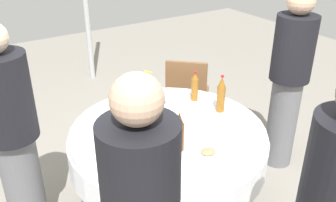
# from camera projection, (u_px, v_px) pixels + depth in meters

# --- Properties ---
(dining_table) EXTENTS (1.44, 1.44, 0.74)m
(dining_table) POSITION_uv_depth(u_px,v_px,m) (168.00, 146.00, 2.78)
(dining_table) COLOR white
(dining_table) RESTS_ON ground_plane
(bottle_clear_rear) EXTENTS (0.07, 0.07, 0.25)m
(bottle_clear_rear) POSITION_uv_depth(u_px,v_px,m) (151.00, 88.00, 3.06)
(bottle_clear_rear) COLOR silver
(bottle_clear_rear) RESTS_ON dining_table
(bottle_green_near) EXTENTS (0.06, 0.06, 0.25)m
(bottle_green_near) POSITION_uv_depth(u_px,v_px,m) (139.00, 126.00, 2.52)
(bottle_green_near) COLOR #2D6B38
(bottle_green_near) RESTS_ON dining_table
(bottle_amber_south) EXTENTS (0.06, 0.06, 0.30)m
(bottle_amber_south) POSITION_uv_depth(u_px,v_px,m) (221.00, 95.00, 2.89)
(bottle_amber_south) COLOR #8C5619
(bottle_amber_south) RESTS_ON dining_table
(bottle_brown_far) EXTENTS (0.07, 0.07, 0.29)m
(bottle_brown_far) POSITION_uv_depth(u_px,v_px,m) (179.00, 132.00, 2.42)
(bottle_brown_far) COLOR #593314
(bottle_brown_far) RESTS_ON dining_table
(bottle_amber_north) EXTENTS (0.06, 0.06, 0.25)m
(bottle_amber_north) POSITION_uv_depth(u_px,v_px,m) (195.00, 87.00, 3.07)
(bottle_amber_north) COLOR #8C5619
(bottle_amber_north) RESTS_ON dining_table
(bottle_green_inner) EXTENTS (0.06, 0.06, 0.32)m
(bottle_green_inner) POSITION_uv_depth(u_px,v_px,m) (147.00, 91.00, 2.92)
(bottle_green_inner) COLOR #2D6B38
(bottle_green_inner) RESTS_ON dining_table
(wine_glass_far) EXTENTS (0.07, 0.07, 0.15)m
(wine_glass_far) POSITION_uv_depth(u_px,v_px,m) (163.00, 94.00, 2.97)
(wine_glass_far) COLOR white
(wine_glass_far) RESTS_ON dining_table
(wine_glass_north) EXTENTS (0.08, 0.08, 0.15)m
(wine_glass_north) POSITION_uv_depth(u_px,v_px,m) (172.00, 114.00, 2.68)
(wine_glass_north) COLOR white
(wine_glass_north) RESTS_ON dining_table
(plate_left) EXTENTS (0.21, 0.21, 0.02)m
(plate_left) POSITION_uv_depth(u_px,v_px,m) (239.00, 124.00, 2.75)
(plate_left) COLOR white
(plate_left) RESTS_ON dining_table
(plate_east) EXTENTS (0.22, 0.22, 0.04)m
(plate_east) POSITION_uv_depth(u_px,v_px,m) (208.00, 153.00, 2.42)
(plate_east) COLOR white
(plate_east) RESTS_ON dining_table
(fork_near) EXTENTS (0.03, 0.18, 0.00)m
(fork_near) POSITION_uv_depth(u_px,v_px,m) (152.00, 130.00, 2.69)
(fork_near) COLOR silver
(fork_near) RESTS_ON dining_table
(folded_napkin) EXTENTS (0.16, 0.16, 0.02)m
(folded_napkin) POSITION_uv_depth(u_px,v_px,m) (113.00, 119.00, 2.81)
(folded_napkin) COLOR white
(folded_napkin) RESTS_ON dining_table
(person_rear) EXTENTS (0.34, 0.34, 1.63)m
(person_rear) POSITION_uv_depth(u_px,v_px,m) (289.00, 79.00, 3.23)
(person_rear) COLOR slate
(person_rear) RESTS_ON ground_plane
(person_south) EXTENTS (0.34, 0.34, 1.60)m
(person_south) POSITION_uv_depth(u_px,v_px,m) (13.00, 138.00, 2.43)
(person_south) COLOR slate
(person_south) RESTS_ON ground_plane
(chair_inner) EXTENTS (0.57, 0.57, 0.87)m
(chair_inner) POSITION_uv_depth(u_px,v_px,m) (187.00, 91.00, 3.78)
(chair_inner) COLOR brown
(chair_inner) RESTS_ON ground_plane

